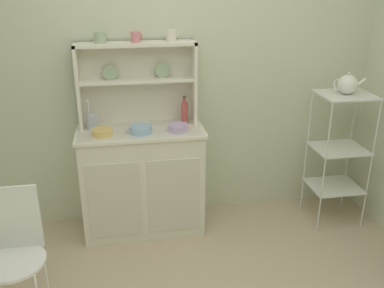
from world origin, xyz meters
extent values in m
cube|color=beige|center=(0.00, 1.62, 1.25)|extent=(3.84, 0.05, 2.50)
cube|color=silver|center=(-0.31, 1.37, 0.43)|extent=(0.92, 0.42, 0.85)
cube|color=beige|center=(-0.53, 1.16, 0.38)|extent=(0.39, 0.01, 0.60)
cube|color=beige|center=(-0.09, 1.16, 0.38)|extent=(0.39, 0.01, 0.60)
cube|color=white|center=(-0.31, 1.37, 0.84)|extent=(0.95, 0.45, 0.02)
cube|color=silver|center=(-0.31, 1.57, 1.16)|extent=(0.88, 0.02, 0.62)
cube|color=silver|center=(-0.74, 1.49, 1.16)|extent=(0.02, 0.18, 0.62)
cube|color=silver|center=(0.12, 1.49, 1.16)|extent=(0.02, 0.18, 0.62)
cube|color=silver|center=(-0.31, 1.49, 1.19)|extent=(0.84, 0.16, 0.02)
cube|color=silver|center=(-0.31, 1.49, 1.46)|extent=(0.88, 0.18, 0.02)
cylinder|color=#9EB78E|center=(-0.50, 1.53, 1.25)|extent=(0.11, 0.03, 0.11)
cylinder|color=#9EB78E|center=(-0.11, 1.53, 1.25)|extent=(0.11, 0.03, 0.11)
cylinder|color=silver|center=(1.07, 1.09, 0.54)|extent=(0.01, 0.01, 1.08)
cylinder|color=silver|center=(1.45, 1.09, 0.54)|extent=(0.01, 0.01, 1.08)
cylinder|color=silver|center=(1.07, 1.42, 0.54)|extent=(0.01, 0.01, 1.08)
cylinder|color=silver|center=(1.45, 1.42, 0.54)|extent=(0.01, 0.01, 1.08)
cube|color=silver|center=(1.26, 1.26, 1.08)|extent=(0.40, 0.36, 0.01)
cube|color=silver|center=(1.26, 1.26, 0.63)|extent=(0.40, 0.36, 0.01)
cube|color=silver|center=(1.26, 1.26, 0.30)|extent=(0.40, 0.36, 0.01)
cylinder|color=white|center=(-1.22, 0.57, 0.23)|extent=(0.01, 0.01, 0.45)
cylinder|color=white|center=(-0.95, 0.57, 0.23)|extent=(0.01, 0.01, 0.45)
cylinder|color=white|center=(-1.09, 0.43, 0.45)|extent=(0.36, 0.36, 0.02)
cube|color=white|center=(-1.09, 0.57, 0.65)|extent=(0.31, 0.02, 0.40)
cylinder|color=#9EB78E|center=(-0.55, 1.49, 1.51)|extent=(0.08, 0.08, 0.08)
torus|color=#9EB78E|center=(-0.50, 1.49, 1.52)|extent=(0.01, 0.05, 0.05)
cylinder|color=#D17A84|center=(-0.30, 1.49, 1.51)|extent=(0.07, 0.07, 0.08)
torus|color=#D17A84|center=(-0.26, 1.49, 1.52)|extent=(0.01, 0.04, 0.04)
cylinder|color=silver|center=(-0.05, 1.49, 1.52)|extent=(0.08, 0.08, 0.08)
torus|color=silver|center=(0.00, 1.49, 1.52)|extent=(0.01, 0.05, 0.05)
cylinder|color=#DBB760|center=(-0.58, 1.29, 0.87)|extent=(0.15, 0.15, 0.05)
cylinder|color=#8EB2D1|center=(-0.31, 1.29, 0.88)|extent=(0.17, 0.17, 0.05)
cylinder|color=#B79ECC|center=(-0.03, 1.29, 0.87)|extent=(0.15, 0.15, 0.05)
cylinder|color=#B74C47|center=(0.04, 1.45, 0.93)|extent=(0.05, 0.05, 0.17)
cylinder|color=#B74C47|center=(0.04, 1.45, 1.04)|extent=(0.02, 0.02, 0.04)
cylinder|color=#4C382D|center=(0.04, 1.45, 1.06)|extent=(0.03, 0.03, 0.01)
cylinder|color=#B2B7C6|center=(-0.66, 1.45, 0.91)|extent=(0.08, 0.08, 0.11)
cylinder|color=silver|center=(-0.68, 1.46, 0.98)|extent=(0.01, 0.02, 0.16)
ellipsoid|color=silver|center=(-0.68, 1.46, 1.06)|extent=(0.02, 0.01, 0.01)
cylinder|color=silver|center=(-0.68, 1.46, 0.98)|extent=(0.02, 0.03, 0.16)
ellipsoid|color=silver|center=(-0.68, 1.46, 1.07)|extent=(0.02, 0.01, 0.01)
sphere|color=white|center=(1.26, 1.26, 1.16)|extent=(0.15, 0.15, 0.15)
sphere|color=silver|center=(1.26, 1.26, 1.24)|extent=(0.02, 0.02, 0.02)
cylinder|color=white|center=(1.36, 1.26, 1.17)|extent=(0.09, 0.02, 0.07)
torus|color=white|center=(1.17, 1.26, 1.16)|extent=(0.01, 0.09, 0.09)
camera|label=1|loc=(-0.44, -1.68, 1.95)|focal=40.37mm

